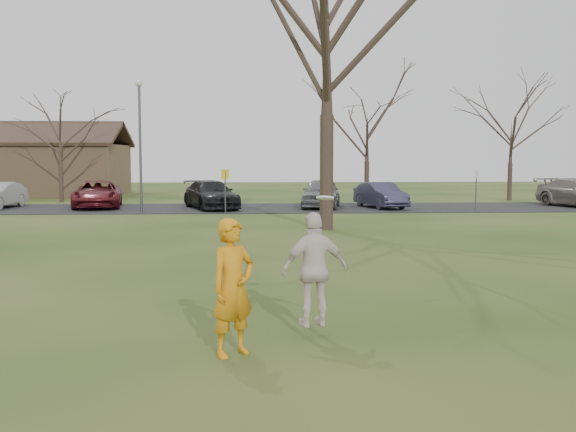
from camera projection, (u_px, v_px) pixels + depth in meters
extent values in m
plane|color=#1E380F|center=(303.00, 346.00, 9.41)|extent=(120.00, 120.00, 0.00)
cube|color=black|center=(266.00, 208.00, 34.28)|extent=(62.00, 6.50, 0.04)
imported|color=orange|center=(233.00, 287.00, 8.90)|extent=(0.81, 0.78, 1.87)
imported|color=#5C151C|center=(98.00, 194.00, 34.28)|extent=(3.07, 5.32, 1.39)
imported|color=black|center=(211.00, 195.00, 33.68)|extent=(3.50, 5.25, 1.41)
imported|color=slate|center=(321.00, 193.00, 34.35)|extent=(2.59, 4.72, 1.52)
imported|color=#34334D|center=(381.00, 195.00, 34.18)|extent=(2.37, 4.23, 1.32)
imported|color=silver|center=(315.00, 269.00, 9.81)|extent=(1.08, 0.66, 1.71)
cylinder|color=white|center=(325.00, 198.00, 9.97)|extent=(0.27, 0.27, 0.09)
cylinder|color=#47474C|center=(140.00, 150.00, 31.20)|extent=(0.12, 0.12, 6.00)
sphere|color=beige|center=(139.00, 83.00, 30.92)|extent=(0.34, 0.34, 0.34)
cylinder|color=#47474C|center=(225.00, 192.00, 31.10)|extent=(0.06, 0.06, 2.00)
cube|color=yellow|center=(225.00, 174.00, 31.02)|extent=(0.35, 0.35, 0.45)
cylinder|color=#47474C|center=(476.00, 192.00, 31.73)|extent=(0.06, 0.06, 2.00)
cube|color=silver|center=(476.00, 174.00, 31.66)|extent=(0.35, 0.35, 0.45)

